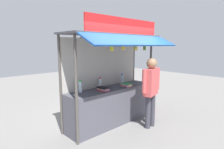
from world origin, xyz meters
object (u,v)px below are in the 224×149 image
Objects in this scene: banana_bunch_rightmost at (123,46)px; magazine_stack_right at (103,89)px; banana_bunch_leftmost at (136,47)px; banana_bunch_inner_right at (145,48)px; water_bottle_far_left at (80,87)px; water_bottle_front_left at (100,83)px; vendor_person at (151,86)px; water_bottle_center at (122,79)px; banana_bunch_inner_left at (112,48)px; plastic_crate at (147,105)px; magazine_stack_mid_right at (126,85)px.

magazine_stack_right is at bearing 138.56° from banana_bunch_rightmost.
banana_bunch_leftmost is at bearing -21.32° from magazine_stack_right.
banana_bunch_inner_right is 0.83m from banana_bunch_rightmost.
water_bottle_far_left is at bearing 156.82° from banana_bunch_leftmost.
banana_bunch_inner_right is at bearing -0.05° from banana_bunch_rightmost.
vendor_person is (0.74, -1.05, -0.04)m from water_bottle_front_left.
magazine_stack_right is (-0.94, -0.26, -0.09)m from water_bottle_center.
banana_bunch_inner_left is at bearing -39.30° from vendor_person.
vendor_person reaches higher than water_bottle_far_left.
water_bottle_front_left is 0.82× the size of plastic_crate.
banana_bunch_rightmost reaches higher than water_bottle_center.
banana_bunch_inner_right is (0.25, -0.57, 0.89)m from water_bottle_center.
plastic_crate is at bearing -6.33° from water_bottle_front_left.
vendor_person is at bearing -25.51° from banana_bunch_inner_left.
water_bottle_center is 0.78m from water_bottle_front_left.
vendor_person is at bearing -38.82° from banana_bunch_rightmost.
water_bottle_center is 0.98m from magazine_stack_right.
water_bottle_front_left is 0.35m from magazine_stack_right.
banana_bunch_inner_left is at bearing -179.89° from banana_bunch_rightmost.
water_bottle_center is at bearing 59.15° from magazine_stack_mid_right.
banana_bunch_inner_right is at bearing -66.78° from water_bottle_center.
water_bottle_front_left is 0.99× the size of banana_bunch_leftmost.
water_bottle_far_left is 1.28m from magazine_stack_mid_right.
water_bottle_center is 1.01m from vendor_person.
banana_bunch_leftmost is (0.46, -0.00, -0.02)m from banana_bunch_rightmost.
magazine_stack_mid_right is at bearing -120.85° from water_bottle_center.
water_bottle_center is 1.43m from plastic_crate.
magazine_stack_right is 1.20× the size of banana_bunch_inner_right.
magazine_stack_right is at bearing -164.73° from water_bottle_center.
banana_bunch_rightmost is 0.46m from banana_bunch_leftmost.
water_bottle_center is 1.07× the size of banana_bunch_inner_left.
banana_bunch_rightmost reaches higher than vendor_person.
plastic_crate is (2.47, -0.15, -0.98)m from water_bottle_far_left.
banana_bunch_leftmost is at bearing -43.08° from water_bottle_front_left.
banana_bunch_leftmost reaches higher than water_bottle_front_left.
banana_bunch_inner_left is (-0.75, -0.23, 0.99)m from magazine_stack_mid_right.
banana_bunch_inner_left is 0.97× the size of banana_bunch_leftmost.
water_bottle_center reaches higher than water_bottle_front_left.
banana_bunch_inner_left is (-0.01, -0.32, 0.99)m from magazine_stack_right.
banana_bunch_leftmost is at bearing -160.26° from plastic_crate.
banana_bunch_rightmost is at bearing 179.61° from banana_bunch_leftmost.
magazine_stack_right is at bearing 173.25° from magazine_stack_mid_right.
banana_bunch_rightmost is (-0.59, -0.57, 0.93)m from water_bottle_center.
plastic_crate is at bearing 27.74° from banana_bunch_inner_right.
banana_bunch_inner_left reaches higher than water_bottle_front_left.
banana_bunch_inner_left reaches higher than vendor_person.
water_bottle_front_left is at bearing 177.14° from water_bottle_center.
vendor_person is (0.08, -0.44, -0.95)m from banana_bunch_leftmost.
water_bottle_front_left is 1.11m from banana_bunch_inner_left.
banana_bunch_leftmost is at bearing -92.78° from vendor_person.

